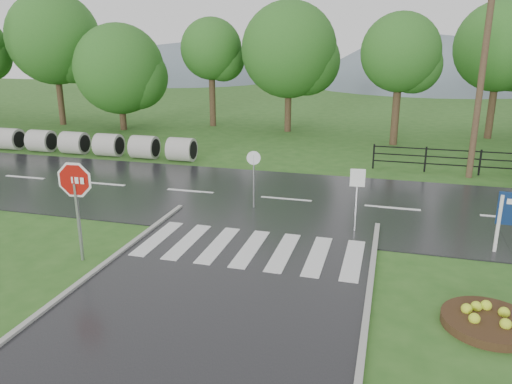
% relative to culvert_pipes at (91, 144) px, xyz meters
% --- Properties ---
extents(ground, '(120.00, 120.00, 0.00)m').
position_rel_culvert_pipes_xyz_m(ground, '(11.80, -15.00, -0.60)').
color(ground, '#2D5D1F').
rests_on(ground, ground).
extents(main_road, '(90.00, 8.00, 0.04)m').
position_rel_culvert_pipes_xyz_m(main_road, '(11.80, -5.00, -0.60)').
color(main_road, black).
rests_on(main_road, ground).
extents(crosswalk, '(6.50, 2.80, 0.02)m').
position_rel_culvert_pipes_xyz_m(crosswalk, '(11.80, -10.00, -0.54)').
color(crosswalk, silver).
rests_on(crosswalk, ground).
extents(fence_west, '(9.58, 0.08, 1.20)m').
position_rel_culvert_pipes_xyz_m(fence_west, '(19.55, 1.00, 0.12)').
color(fence_west, black).
rests_on(fence_west, ground).
extents(hills, '(102.00, 48.00, 48.00)m').
position_rel_culvert_pipes_xyz_m(hills, '(15.29, 50.00, -16.14)').
color(hills, slate).
rests_on(hills, ground).
extents(treeline, '(83.20, 5.20, 10.00)m').
position_rel_culvert_pipes_xyz_m(treeline, '(12.80, 9.00, -0.60)').
color(treeline, '#235D1C').
rests_on(treeline, ground).
extents(culvert_pipes, '(11.80, 1.20, 1.20)m').
position_rel_culvert_pipes_xyz_m(culvert_pipes, '(0.00, 0.00, 0.00)').
color(culvert_pipes, '#9E9B93').
rests_on(culvert_pipes, ground).
extents(stop_sign, '(1.34, 0.13, 3.02)m').
position_rel_culvert_pipes_xyz_m(stop_sign, '(7.42, -11.92, 1.48)').
color(stop_sign, '#939399').
rests_on(stop_sign, ground).
extents(flower_bed, '(1.98, 1.98, 0.40)m').
position_rel_culvert_pipes_xyz_m(flower_bed, '(17.92, -12.56, -0.45)').
color(flower_bed, '#332111').
rests_on(flower_bed, ground).
extents(reg_sign_small, '(0.47, 0.08, 2.11)m').
position_rel_culvert_pipes_xyz_m(reg_sign_small, '(14.65, -7.70, 0.90)').
color(reg_sign_small, '#939399').
rests_on(reg_sign_small, ground).
extents(reg_sign_round, '(0.49, 0.14, 2.17)m').
position_rel_culvert_pipes_xyz_m(reg_sign_round, '(10.86, -6.30, 0.78)').
color(reg_sign_round, '#939399').
rests_on(reg_sign_round, ground).
extents(utility_pole_east, '(1.45, 0.48, 8.33)m').
position_rel_culvert_pipes_xyz_m(utility_pole_east, '(19.08, 0.50, 3.63)').
color(utility_pole_east, '#473523').
rests_on(utility_pole_east, ground).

